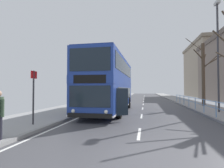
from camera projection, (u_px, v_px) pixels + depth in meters
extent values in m
cube|color=#434348|center=(136.00, 158.00, 4.72)|extent=(8.40, 140.00, 0.06)
cube|color=silver|center=(139.00, 133.00, 7.28)|extent=(0.12, 2.00, 0.00)
cube|color=silver|center=(142.00, 116.00, 11.99)|extent=(0.12, 2.00, 0.00)
cube|color=silver|center=(143.00, 108.00, 16.70)|extent=(0.12, 2.00, 0.00)
cube|color=silver|center=(143.00, 104.00, 21.42)|extent=(0.12, 2.00, 0.00)
cube|color=silver|center=(144.00, 101.00, 26.13)|extent=(0.12, 2.00, 0.00)
cube|color=silver|center=(144.00, 100.00, 30.85)|extent=(0.12, 2.00, 0.00)
cube|color=silver|center=(144.00, 98.00, 35.56)|extent=(0.12, 2.00, 0.00)
cube|color=silver|center=(144.00, 97.00, 40.28)|extent=(0.12, 2.00, 0.00)
cube|color=silver|center=(144.00, 96.00, 44.99)|extent=(0.12, 2.00, 0.00)
cube|color=silver|center=(144.00, 96.00, 49.70)|extent=(0.12, 2.00, 0.00)
cube|color=silver|center=(144.00, 95.00, 54.42)|extent=(0.12, 2.00, 0.00)
cube|color=silver|center=(8.00, 148.00, 5.45)|extent=(0.12, 133.00, 0.00)
cube|color=navy|center=(110.00, 96.00, 14.23)|extent=(2.64, 10.22, 1.78)
cube|color=navy|center=(110.00, 83.00, 14.26)|extent=(2.65, 10.27, 0.46)
cube|color=navy|center=(110.00, 70.00, 14.29)|extent=(2.64, 10.22, 1.63)
cube|color=navy|center=(110.00, 59.00, 14.32)|extent=(2.56, 9.91, 0.08)
cube|color=#19232D|center=(89.00, 96.00, 9.22)|extent=(2.25, 0.05, 1.14)
cube|color=black|center=(89.00, 79.00, 9.24)|extent=(1.79, 0.04, 0.45)
cube|color=#19232D|center=(90.00, 59.00, 9.28)|extent=(2.25, 0.05, 1.24)
cube|color=black|center=(89.00, 116.00, 9.18)|extent=(2.43, 0.10, 0.24)
cube|color=silver|center=(110.00, 107.00, 14.20)|extent=(2.66, 10.27, 0.10)
cube|color=#19232D|center=(126.00, 93.00, 14.23)|extent=(0.08, 7.95, 0.93)
cube|color=#19232D|center=(125.00, 68.00, 14.04)|extent=(0.09, 9.18, 0.98)
cube|color=#19232D|center=(95.00, 93.00, 14.73)|extent=(0.08, 7.95, 0.93)
cube|color=#19232D|center=(94.00, 69.00, 14.54)|extent=(0.09, 9.18, 0.98)
sphere|color=white|center=(106.00, 112.00, 9.01)|extent=(0.20, 0.20, 0.20)
sphere|color=white|center=(73.00, 111.00, 9.35)|extent=(0.20, 0.20, 0.20)
cube|color=#19232D|center=(122.00, 102.00, 9.95)|extent=(0.68, 0.49, 1.53)
cube|color=black|center=(117.00, 101.00, 10.31)|extent=(0.11, 0.90, 1.53)
cylinder|color=black|center=(119.00, 110.00, 11.12)|extent=(0.31, 1.04, 1.04)
cylinder|color=black|center=(82.00, 109.00, 11.60)|extent=(0.31, 1.04, 1.04)
cylinder|color=black|center=(129.00, 103.00, 17.10)|extent=(0.31, 1.04, 1.04)
cylinder|color=black|center=(104.00, 102.00, 17.58)|extent=(0.31, 1.04, 1.04)
cylinder|color=#598CC6|center=(216.00, 109.00, 10.60)|extent=(0.05, 0.05, 0.98)
cylinder|color=#598CC6|center=(204.00, 106.00, 12.80)|extent=(0.05, 0.05, 0.98)
cylinder|color=#598CC6|center=(195.00, 103.00, 15.01)|extent=(0.05, 0.05, 0.98)
cylinder|color=#598CC6|center=(189.00, 101.00, 17.21)|extent=(0.05, 0.05, 0.98)
cylinder|color=#598CC6|center=(184.00, 100.00, 19.41)|extent=(0.05, 0.05, 0.98)
cylinder|color=#598CC6|center=(180.00, 99.00, 21.61)|extent=(0.05, 0.05, 0.98)
cylinder|color=#598CC6|center=(177.00, 98.00, 23.81)|extent=(0.05, 0.05, 0.98)
cylinder|color=#598CC6|center=(199.00, 99.00, 13.92)|extent=(0.04, 20.18, 0.04)
cylinder|color=#598CC6|center=(199.00, 104.00, 13.91)|extent=(0.04, 20.18, 0.04)
cylinder|color=black|center=(0.00, 127.00, 5.89)|extent=(0.19, 0.19, 0.85)
cylinder|color=#384C38|center=(3.00, 108.00, 5.86)|extent=(0.12, 0.12, 0.59)
cylinder|color=#2D2D33|center=(33.00, 97.00, 8.50)|extent=(0.08, 0.08, 2.59)
cube|color=red|center=(34.00, 75.00, 8.55)|extent=(0.04, 0.44, 0.36)
cylinder|color=#38383D|center=(218.00, 58.00, 13.15)|extent=(0.14, 0.14, 8.08)
cube|color=#B2B2AD|center=(217.00, 3.00, 13.28)|extent=(0.28, 0.60, 0.20)
cylinder|color=#4C3D2D|center=(203.00, 74.00, 18.36)|extent=(0.33, 0.33, 6.49)
cylinder|color=#4C3D2D|center=(201.00, 49.00, 18.97)|extent=(0.20, 1.12, 1.03)
cylinder|color=#4C3D2D|center=(211.00, 61.00, 17.55)|extent=(1.05, 1.63, 1.21)
cylinder|color=#4C3D2D|center=(212.00, 61.00, 17.99)|extent=(1.66, 0.65, 1.11)
cylinder|color=#4C3D2D|center=(204.00, 58.00, 18.87)|extent=(0.70, 1.15, 1.10)
cylinder|color=#4C3D2D|center=(194.00, 45.00, 18.19)|extent=(1.93, 0.94, 1.25)
cylinder|color=#4C3D2D|center=(198.00, 55.00, 18.08)|extent=(1.25, 1.02, 1.01)
cube|color=gray|center=(219.00, 71.00, 41.97)|extent=(12.31, 17.53, 12.22)
cube|color=slate|center=(218.00, 44.00, 42.16)|extent=(12.80, 18.23, 0.70)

